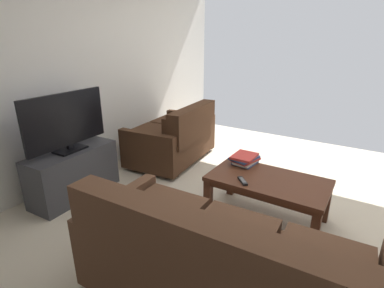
{
  "coord_description": "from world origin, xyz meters",
  "views": [
    {
      "loc": [
        -0.67,
        2.45,
        1.67
      ],
      "look_at": [
        0.69,
        0.34,
        0.77
      ],
      "focal_mm": 27.34,
      "sensor_mm": 36.0,
      "label": 1
    }
  ],
  "objects_px": {
    "tv_remote": "(243,181)",
    "sofa_main": "(219,266)",
    "tv_stand": "(74,173)",
    "book_stack": "(245,159)",
    "flat_tv": "(66,121)",
    "coffee_table": "(268,185)",
    "loveseat_near": "(175,137)"
  },
  "relations": [
    {
      "from": "coffee_table",
      "to": "book_stack",
      "type": "relative_size",
      "value": 3.29
    },
    {
      "from": "coffee_table",
      "to": "tv_stand",
      "type": "distance_m",
      "value": 2.08
    },
    {
      "from": "flat_tv",
      "to": "tv_remote",
      "type": "bearing_deg",
      "value": -163.85
    },
    {
      "from": "loveseat_near",
      "to": "coffee_table",
      "type": "bearing_deg",
      "value": 156.0
    },
    {
      "from": "loveseat_near",
      "to": "book_stack",
      "type": "bearing_deg",
      "value": 158.41
    },
    {
      "from": "book_stack",
      "to": "tv_remote",
      "type": "relative_size",
      "value": 2.25
    },
    {
      "from": "flat_tv",
      "to": "book_stack",
      "type": "distance_m",
      "value": 1.9
    },
    {
      "from": "loveseat_near",
      "to": "coffee_table",
      "type": "distance_m",
      "value": 1.75
    },
    {
      "from": "tv_stand",
      "to": "book_stack",
      "type": "height_order",
      "value": "tv_stand"
    },
    {
      "from": "sofa_main",
      "to": "book_stack",
      "type": "xyz_separation_m",
      "value": [
        0.43,
        -1.39,
        0.12
      ]
    },
    {
      "from": "tv_stand",
      "to": "coffee_table",
      "type": "bearing_deg",
      "value": -160.05
    },
    {
      "from": "sofa_main",
      "to": "book_stack",
      "type": "height_order",
      "value": "sofa_main"
    },
    {
      "from": "loveseat_near",
      "to": "book_stack",
      "type": "xyz_separation_m",
      "value": [
        -1.27,
        0.5,
        0.13
      ]
    },
    {
      "from": "tv_stand",
      "to": "book_stack",
      "type": "bearing_deg",
      "value": -150.59
    },
    {
      "from": "coffee_table",
      "to": "tv_remote",
      "type": "bearing_deg",
      "value": 48.23
    },
    {
      "from": "sofa_main",
      "to": "coffee_table",
      "type": "distance_m",
      "value": 1.18
    },
    {
      "from": "sofa_main",
      "to": "loveseat_near",
      "type": "bearing_deg",
      "value": -48.04
    },
    {
      "from": "coffee_table",
      "to": "tv_stand",
      "type": "xyz_separation_m",
      "value": [
        1.95,
        0.71,
        -0.1
      ]
    },
    {
      "from": "coffee_table",
      "to": "loveseat_near",
      "type": "bearing_deg",
      "value": -24.0
    },
    {
      "from": "loveseat_near",
      "to": "tv_stand",
      "type": "relative_size",
      "value": 1.36
    },
    {
      "from": "coffee_table",
      "to": "flat_tv",
      "type": "bearing_deg",
      "value": 20.0
    },
    {
      "from": "tv_stand",
      "to": "book_stack",
      "type": "relative_size",
      "value": 3.03
    },
    {
      "from": "tv_remote",
      "to": "sofa_main",
      "type": "bearing_deg",
      "value": 105.68
    },
    {
      "from": "loveseat_near",
      "to": "tv_remote",
      "type": "height_order",
      "value": "loveseat_near"
    },
    {
      "from": "book_stack",
      "to": "flat_tv",
      "type": "bearing_deg",
      "value": 29.48
    },
    {
      "from": "sofa_main",
      "to": "coffee_table",
      "type": "bearing_deg",
      "value": -85.11
    },
    {
      "from": "loveseat_near",
      "to": "book_stack",
      "type": "distance_m",
      "value": 1.38
    },
    {
      "from": "coffee_table",
      "to": "sofa_main",
      "type": "bearing_deg",
      "value": 94.89
    },
    {
      "from": "coffee_table",
      "to": "book_stack",
      "type": "height_order",
      "value": "book_stack"
    },
    {
      "from": "loveseat_near",
      "to": "flat_tv",
      "type": "distance_m",
      "value": 1.55
    },
    {
      "from": "sofa_main",
      "to": "tv_remote",
      "type": "relative_size",
      "value": 12.92
    },
    {
      "from": "sofa_main",
      "to": "coffee_table",
      "type": "height_order",
      "value": "sofa_main"
    }
  ]
}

